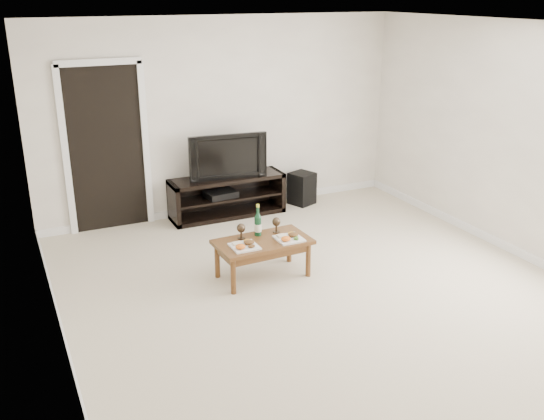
{
  "coord_description": "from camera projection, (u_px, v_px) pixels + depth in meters",
  "views": [
    {
      "loc": [
        -2.78,
        -4.75,
        2.89
      ],
      "look_at": [
        -0.24,
        0.69,
        0.7
      ],
      "focal_mm": 40.0,
      "sensor_mm": 36.0,
      "label": 1
    }
  ],
  "objects": [
    {
      "name": "floor",
      "position": [
        322.0,
        292.0,
        6.15
      ],
      "size": [
        5.5,
        5.5,
        0.0
      ],
      "primitive_type": "plane",
      "color": "beige",
      "rests_on": "ground"
    },
    {
      "name": "wine_bottle",
      "position": [
        258.0,
        220.0,
        6.42
      ],
      "size": [
        0.07,
        0.07,
        0.35
      ],
      "primitive_type": "cylinder",
      "color": "#103B20",
      "rests_on": "coffee_table"
    },
    {
      "name": "plate_left",
      "position": [
        244.0,
        244.0,
        6.16
      ],
      "size": [
        0.27,
        0.27,
        0.07
      ],
      "primitive_type": "cube",
      "color": "white",
      "rests_on": "coffee_table"
    },
    {
      "name": "ceiling",
      "position": [
        330.0,
        23.0,
        5.25
      ],
      "size": [
        5.0,
        5.5,
        0.04
      ],
      "primitive_type": "cube",
      "color": "white",
      "rests_on": "back_wall"
    },
    {
      "name": "av_receiver",
      "position": [
        221.0,
        194.0,
        8.09
      ],
      "size": [
        0.43,
        0.34,
        0.08
      ],
      "primitive_type": "cube",
      "rotation": [
        0.0,
        0.0,
        0.11
      ],
      "color": "black",
      "rests_on": "media_console"
    },
    {
      "name": "subwoofer",
      "position": [
        302.0,
        188.0,
        8.63
      ],
      "size": [
        0.39,
        0.39,
        0.46
      ],
      "primitive_type": "cube",
      "rotation": [
        0.0,
        0.0,
        0.38
      ],
      "color": "black",
      "rests_on": "ground"
    },
    {
      "name": "coffee_table",
      "position": [
        263.0,
        259.0,
        6.42
      ],
      "size": [
        1.01,
        0.58,
        0.42
      ],
      "primitive_type": "cube",
      "rotation": [
        0.0,
        0.0,
        0.04
      ],
      "color": "brown",
      "rests_on": "ground"
    },
    {
      "name": "media_console",
      "position": [
        227.0,
        196.0,
        8.15
      ],
      "size": [
        1.55,
        0.45,
        0.55
      ],
      "primitive_type": "cube",
      "color": "black",
      "rests_on": "ground"
    },
    {
      "name": "goblet_left",
      "position": [
        241.0,
        231.0,
        6.36
      ],
      "size": [
        0.09,
        0.09,
        0.17
      ],
      "primitive_type": null,
      "color": "#3B2E20",
      "rests_on": "coffee_table"
    },
    {
      "name": "goblet_right",
      "position": [
        276.0,
        225.0,
        6.53
      ],
      "size": [
        0.09,
        0.09,
        0.17
      ],
      "primitive_type": null,
      "color": "#3B2E20",
      "rests_on": "coffee_table"
    },
    {
      "name": "doorway",
      "position": [
        106.0,
        150.0,
        7.5
      ],
      "size": [
        0.9,
        0.02,
        2.05
      ],
      "primitive_type": "cube",
      "color": "black",
      "rests_on": "ground"
    },
    {
      "name": "back_wall",
      "position": [
        222.0,
        117.0,
        8.06
      ],
      "size": [
        5.0,
        0.04,
        2.6
      ],
      "primitive_type": "cube",
      "color": "white",
      "rests_on": "ground"
    },
    {
      "name": "plate_right",
      "position": [
        289.0,
        237.0,
        6.35
      ],
      "size": [
        0.27,
        0.27,
        0.07
      ],
      "primitive_type": "cube",
      "color": "white",
      "rests_on": "coffee_table"
    },
    {
      "name": "television",
      "position": [
        226.0,
        155.0,
        7.95
      ],
      "size": [
        1.05,
        0.24,
        0.6
      ],
      "primitive_type": "imported",
      "rotation": [
        0.0,
        0.0,
        -0.11
      ],
      "color": "black",
      "rests_on": "media_console"
    }
  ]
}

